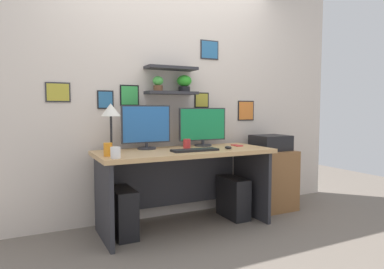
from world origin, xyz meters
name	(u,v)px	position (x,y,z in m)	size (l,w,h in m)	color
ground_plane	(185,227)	(0.00, 0.00, 0.00)	(8.00, 8.00, 0.00)	#70665B
back_wall_assembly	(167,88)	(0.00, 0.44, 1.35)	(4.40, 0.24, 2.70)	beige
desk	(183,171)	(0.00, 0.06, 0.54)	(1.67, 0.68, 0.75)	tan
monitor_left	(146,127)	(-0.31, 0.22, 0.97)	(0.49, 0.18, 0.42)	#2D2D33
monitor_right	(203,126)	(0.31, 0.22, 0.96)	(0.54, 0.18, 0.40)	#2D2D33
keyboard	(195,150)	(0.04, -0.13, 0.76)	(0.44, 0.14, 0.02)	black
computer_mouse	(228,148)	(0.40, -0.14, 0.77)	(0.06, 0.09, 0.03)	black
desk_lamp	(111,114)	(-0.67, 0.11, 1.09)	(0.17, 0.17, 0.44)	black
cell_phone	(237,145)	(0.63, 0.06, 0.76)	(0.07, 0.14, 0.01)	red
coffee_mug	(116,153)	(-0.73, -0.26, 0.80)	(0.08, 0.08, 0.09)	white
pen_cup	(187,144)	(0.03, 0.02, 0.80)	(0.07, 0.07, 0.10)	red
water_cup	(108,149)	(-0.75, -0.11, 0.81)	(0.07, 0.07, 0.11)	orange
drawer_cabinet	(270,179)	(1.15, 0.15, 0.33)	(0.44, 0.50, 0.67)	brown
printer	(271,143)	(1.15, 0.15, 0.75)	(0.38, 0.34, 0.17)	black
computer_tower_left	(123,212)	(-0.60, 0.04, 0.21)	(0.18, 0.40, 0.43)	black
computer_tower_right	(233,197)	(0.58, 0.04, 0.21)	(0.18, 0.40, 0.42)	black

